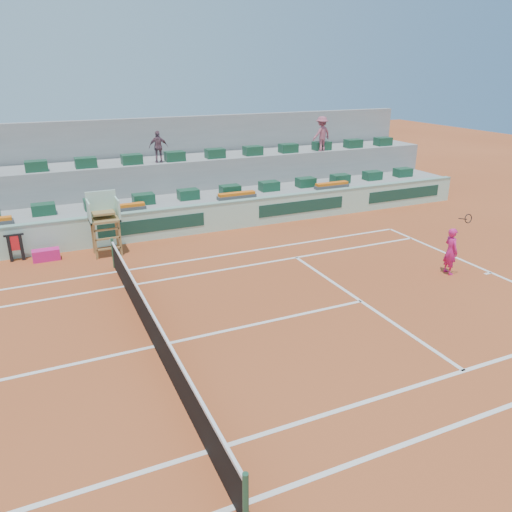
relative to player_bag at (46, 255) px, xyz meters
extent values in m
plane|color=#9A411D|center=(2.17, -7.71, -0.21)|extent=(90.00, 90.00, 0.00)
cube|color=gray|center=(2.17, 2.99, 0.39)|extent=(36.00, 4.00, 1.20)
cube|color=gray|center=(2.17, 4.59, 1.09)|extent=(36.00, 2.40, 2.60)
cube|color=gray|center=(2.17, 6.19, 1.99)|extent=(36.00, 0.40, 4.40)
cube|color=#D61B72|center=(0.00, 0.00, 0.00)|extent=(0.95, 0.42, 0.42)
imported|color=#6D4855|center=(5.40, 3.84, 3.11)|extent=(0.90, 0.50, 1.44)
imported|color=#A05061|center=(13.97, 3.72, 3.27)|extent=(1.27, 0.93, 1.76)
cube|color=silver|center=(14.06, -7.71, -0.21)|extent=(0.12, 10.97, 0.01)
cube|color=silver|center=(2.17, -13.20, -0.21)|extent=(23.77, 0.12, 0.01)
cube|color=silver|center=(2.17, -2.23, -0.21)|extent=(23.77, 0.12, 0.01)
cube|color=silver|center=(2.17, -11.83, -0.21)|extent=(23.77, 0.12, 0.01)
cube|color=silver|center=(2.17, -3.60, -0.21)|extent=(23.77, 0.12, 0.01)
cube|color=silver|center=(8.57, -7.71, -0.21)|extent=(0.12, 8.23, 0.01)
cube|color=silver|center=(2.17, -7.71, -0.21)|extent=(12.80, 0.12, 0.01)
cube|color=silver|center=(13.91, -7.71, -0.21)|extent=(0.30, 0.12, 0.01)
cube|color=black|center=(2.17, -7.71, 0.25)|extent=(0.03, 11.87, 0.92)
cube|color=silver|center=(2.17, -7.71, 0.74)|extent=(0.06, 11.87, 0.07)
cylinder|color=#1F4A30|center=(2.17, -13.65, 0.34)|extent=(0.10, 0.10, 1.10)
cylinder|color=#1F4A30|center=(2.17, -1.78, 0.34)|extent=(0.10, 0.10, 1.10)
cube|color=#ABD8BE|center=(2.17, 0.79, 0.39)|extent=(36.00, 0.30, 1.20)
cube|color=gray|center=(2.17, 0.79, 1.02)|extent=(36.00, 0.34, 0.06)
cube|color=#153A2D|center=(4.17, 0.63, 0.44)|extent=(4.40, 0.02, 0.56)
cube|color=#153A2D|center=(11.17, 0.63, 0.44)|extent=(4.40, 0.02, 0.56)
cube|color=#153A2D|center=(17.17, 0.63, 0.44)|extent=(4.40, 0.02, 0.56)
cube|color=olive|center=(1.72, -0.66, 0.46)|extent=(0.08, 0.08, 1.35)
cube|color=olive|center=(2.62, -0.66, 0.46)|extent=(0.08, 0.08, 1.35)
cube|color=olive|center=(1.72, 0.04, 0.46)|extent=(0.08, 0.08, 1.35)
cube|color=olive|center=(2.62, 0.04, 0.46)|extent=(0.08, 0.08, 1.35)
cube|color=olive|center=(2.17, -0.31, 1.18)|extent=(1.10, 0.90, 0.08)
cube|color=#ABD8BE|center=(2.17, 0.07, 1.69)|extent=(1.10, 0.08, 1.00)
cube|color=#ABD8BE|center=(1.65, -0.31, 1.54)|extent=(0.06, 0.90, 0.80)
cube|color=#ABD8BE|center=(2.69, -0.31, 1.54)|extent=(0.06, 0.90, 0.80)
cube|color=olive|center=(2.17, -0.21, 1.42)|extent=(0.80, 0.60, 0.08)
cube|color=olive|center=(2.17, -0.66, 0.14)|extent=(0.90, 0.08, 0.06)
cube|color=olive|center=(2.17, -0.66, 0.54)|extent=(0.90, 0.08, 0.06)
cube|color=olive|center=(2.17, -0.66, 0.89)|extent=(0.90, 0.08, 0.06)
cube|color=#16442C|center=(0.17, 2.09, 1.21)|extent=(0.90, 0.60, 0.44)
cube|color=#16442C|center=(2.17, 2.09, 1.21)|extent=(0.90, 0.60, 0.44)
cube|color=#16442C|center=(4.17, 2.09, 1.21)|extent=(0.90, 0.60, 0.44)
cube|color=#16442C|center=(6.17, 2.09, 1.21)|extent=(0.90, 0.60, 0.44)
cube|color=#16442C|center=(8.17, 2.09, 1.21)|extent=(0.90, 0.60, 0.44)
cube|color=#16442C|center=(10.17, 2.09, 1.21)|extent=(0.90, 0.60, 0.44)
cube|color=#16442C|center=(12.17, 2.09, 1.21)|extent=(0.90, 0.60, 0.44)
cube|color=#16442C|center=(14.17, 2.09, 1.21)|extent=(0.90, 0.60, 0.44)
cube|color=#16442C|center=(16.17, 2.09, 1.21)|extent=(0.90, 0.60, 0.44)
cube|color=#16442C|center=(18.17, 2.09, 1.21)|extent=(0.90, 0.60, 0.44)
cube|color=#16442C|center=(0.17, 3.99, 2.61)|extent=(0.90, 0.60, 0.44)
cube|color=#16442C|center=(2.17, 3.99, 2.61)|extent=(0.90, 0.60, 0.44)
cube|color=#16442C|center=(4.17, 3.99, 2.61)|extent=(0.90, 0.60, 0.44)
cube|color=#16442C|center=(6.17, 3.99, 2.61)|extent=(0.90, 0.60, 0.44)
cube|color=#16442C|center=(8.17, 3.99, 2.61)|extent=(0.90, 0.60, 0.44)
cube|color=#16442C|center=(10.17, 3.99, 2.61)|extent=(0.90, 0.60, 0.44)
cube|color=#16442C|center=(12.17, 3.99, 2.61)|extent=(0.90, 0.60, 0.44)
cube|color=#16442C|center=(14.17, 3.99, 2.61)|extent=(0.90, 0.60, 0.44)
cube|color=#16442C|center=(16.17, 3.99, 2.61)|extent=(0.90, 0.60, 0.44)
cube|color=#16442C|center=(18.17, 3.99, 2.61)|extent=(0.90, 0.60, 0.44)
cube|color=#4A4A4A|center=(3.17, 1.29, 1.07)|extent=(1.80, 0.36, 0.16)
cube|color=orange|center=(3.17, 1.29, 1.21)|extent=(1.70, 0.32, 0.12)
cube|color=#4A4A4A|center=(8.17, 1.29, 1.07)|extent=(1.80, 0.36, 0.16)
cube|color=orange|center=(8.17, 1.29, 1.21)|extent=(1.70, 0.32, 0.12)
cube|color=#4A4A4A|center=(13.17, 1.29, 1.07)|extent=(1.80, 0.36, 0.16)
cube|color=orange|center=(13.17, 1.29, 1.21)|extent=(1.70, 0.32, 0.12)
cube|color=black|center=(-1.18, 0.39, 0.29)|extent=(0.11, 0.11, 1.00)
cube|color=black|center=(-0.78, 0.39, 0.29)|extent=(0.11, 0.11, 1.00)
cube|color=black|center=(-0.98, 0.39, 0.79)|extent=(0.68, 0.09, 0.06)
cube|color=red|center=(-0.98, 0.37, 0.49)|extent=(0.50, 0.05, 0.56)
imported|color=#D61B72|center=(12.65, -7.10, 0.61)|extent=(0.47, 0.64, 1.64)
cylinder|color=black|center=(12.65, -7.40, 1.84)|extent=(0.03, 0.35, 0.09)
torus|color=black|center=(12.65, -7.62, 1.91)|extent=(0.31, 0.08, 0.31)
camera|label=1|loc=(-0.05, -18.93, 6.51)|focal=35.00mm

